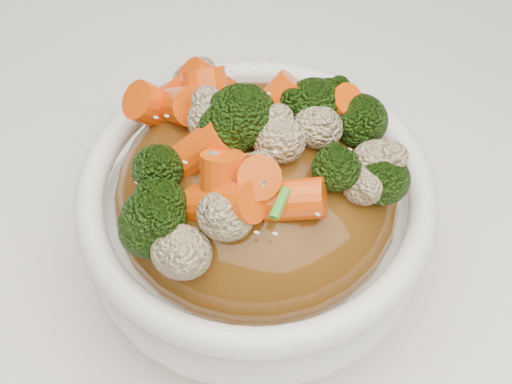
% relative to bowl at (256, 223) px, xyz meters
% --- Properties ---
extents(tablecloth, '(1.20, 0.80, 0.04)m').
position_rel_bowl_xyz_m(tablecloth, '(0.06, -0.01, -0.06)').
color(tablecloth, white).
rests_on(tablecloth, dining_table).
extents(bowl, '(0.23, 0.23, 0.08)m').
position_rel_bowl_xyz_m(bowl, '(0.00, 0.00, 0.00)').
color(bowl, white).
rests_on(bowl, tablecloth).
extents(sauce_base, '(0.18, 0.18, 0.09)m').
position_rel_bowl_xyz_m(sauce_base, '(-0.00, 0.00, 0.03)').
color(sauce_base, '#603810').
rests_on(sauce_base, bowl).
extents(carrots, '(0.18, 0.18, 0.05)m').
position_rel_bowl_xyz_m(carrots, '(-0.00, 0.00, 0.09)').
color(carrots, '#F45007').
rests_on(carrots, sauce_base).
extents(broccoli, '(0.18, 0.18, 0.04)m').
position_rel_bowl_xyz_m(broccoli, '(-0.00, 0.00, 0.09)').
color(broccoli, black).
rests_on(broccoli, sauce_base).
extents(cauliflower, '(0.18, 0.18, 0.03)m').
position_rel_bowl_xyz_m(cauliflower, '(-0.00, 0.00, 0.09)').
color(cauliflower, '#D1BA8E').
rests_on(cauliflower, sauce_base).
extents(scallions, '(0.14, 0.14, 0.02)m').
position_rel_bowl_xyz_m(scallions, '(-0.00, -0.00, 0.09)').
color(scallions, '#399723').
rests_on(scallions, sauce_base).
extents(sesame_seeds, '(0.16, 0.16, 0.01)m').
position_rel_bowl_xyz_m(sesame_seeds, '(-0.00, 0.00, 0.09)').
color(sesame_seeds, beige).
rests_on(sesame_seeds, sauce_base).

